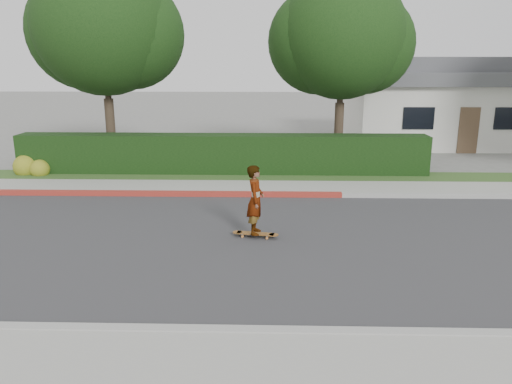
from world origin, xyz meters
TOP-DOWN VIEW (x-y plane):
  - ground at (0.00, 0.00)m, footprint 120.00×120.00m
  - road at (0.00, 0.00)m, footprint 60.00×8.00m
  - curb_near at (0.00, -4.10)m, footprint 60.00×0.20m
  - sidewalk_near at (0.00, -5.00)m, footprint 60.00×1.60m
  - curb_far at (0.00, 4.10)m, footprint 60.00×0.20m
  - curb_red_section at (-5.00, 4.10)m, footprint 12.00×0.21m
  - sidewalk_far at (0.00, 5.00)m, footprint 60.00×1.60m
  - planting_strip at (0.00, 6.60)m, footprint 60.00×1.60m
  - hedge at (-3.00, 7.20)m, footprint 15.00×1.00m
  - flowering_shrub at (-10.01, 6.74)m, footprint 1.40×1.00m
  - tree_left at (-7.51, 8.69)m, footprint 5.99×5.21m
  - tree_center at (1.49, 9.19)m, footprint 5.66×4.84m
  - house at (8.00, 16.00)m, footprint 10.60×8.60m
  - skateboard at (-1.58, 0.36)m, footprint 1.13×0.41m
  - skateboarder at (-1.58, 0.36)m, footprint 0.45×0.64m

SIDE VIEW (x-z plane):
  - ground at x=0.00m, z-range 0.00..0.00m
  - road at x=0.00m, z-range 0.00..0.01m
  - planting_strip at x=0.00m, z-range 0.00..0.10m
  - sidewalk_near at x=0.00m, z-range 0.00..0.12m
  - sidewalk_far at x=0.00m, z-range 0.00..0.12m
  - curb_near at x=0.00m, z-range 0.00..0.15m
  - curb_far at x=0.00m, z-range 0.00..0.15m
  - curb_red_section at x=-5.00m, z-range 0.00..0.15m
  - skateboard at x=-1.58m, z-range 0.05..0.15m
  - flowering_shrub at x=-10.01m, z-range -0.12..0.78m
  - hedge at x=-3.00m, z-range 0.00..1.50m
  - skateboarder at x=-1.58m, z-range 0.11..1.77m
  - house at x=8.00m, z-range -0.05..4.25m
  - tree_center at x=1.49m, z-range 1.18..8.62m
  - tree_left at x=-7.51m, z-range 1.26..9.26m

